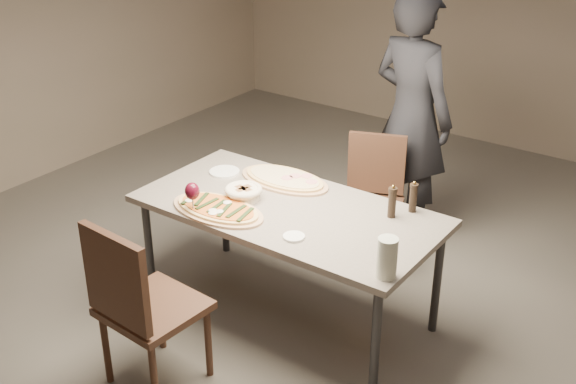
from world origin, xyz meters
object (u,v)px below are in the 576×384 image
Objects in this scene: ham_pizza at (285,179)px; chair_near at (138,301)px; dining_table at (288,216)px; carafe at (387,258)px; pepper_mill_left at (392,202)px; zucchini_pizza at (218,209)px; chair_far at (373,192)px; bread_basket at (243,192)px; diner at (412,116)px.

ham_pizza is 0.62× the size of chair_near.
dining_table is 0.91m from carafe.
ham_pizza is at bearing 177.68° from pepper_mill_left.
zucchini_pizza is 1.30m from chair_far.
pepper_mill_left is (0.78, -0.03, 0.08)m from ham_pizza.
carafe is 1.29m from chair_near.
bread_basket is 0.26× the size of chair_far.
dining_table is 8.40× the size of carafe.
dining_table is 0.31m from bread_basket.
chair_near is (-0.23, -1.01, -0.13)m from dining_table.
carafe is 0.24× the size of chair_far.
chair_far is (0.28, 1.95, -0.07)m from chair_near.
chair_near is at bearing -74.88° from ham_pizza.
bread_basket is 0.12× the size of diner.
chair_near reaches higher than pepper_mill_left.
ham_pizza is 1.17m from diner.
ham_pizza is 0.70× the size of chair_far.
bread_basket is 0.97m from chair_near.
chair_far is (0.36, 1.22, -0.27)m from zucchini_pizza.
diner reaches higher than zucchini_pizza.
diner is at bearing 76.05° from bread_basket.
ham_pizza is 1.30m from chair_near.
dining_table is 0.97× the size of diner.
carafe is at bearing -64.05° from pepper_mill_left.
carafe is at bearing -21.44° from dining_table.
dining_table is 2.91× the size of zucchini_pizza.
bread_basket is (0.02, 0.21, 0.03)m from zucchini_pizza.
zucchini_pizza is 0.57m from ham_pizza.
zucchini_pizza is 1.73m from diner.
chair_near reaches higher than bread_basket.
zucchini_pizza is 3.07× the size of pepper_mill_left.
chair_far is at bearing 85.42° from chair_near.
zucchini_pizza is at bearing -82.58° from ham_pizza.
dining_table is at bearing 14.13° from bread_basket.
pepper_mill_left reaches higher than zucchini_pizza.
carafe is at bearing 36.53° from chair_near.
diner is at bearing 112.05° from pepper_mill_left.
bread_basket is (-0.05, -0.35, 0.03)m from ham_pizza.
carafe is at bearing -1.07° from zucchini_pizza.
carafe is (1.06, -0.61, 0.09)m from ham_pizza.
ham_pizza is 3.09× the size of pepper_mill_left.
chair_far is 0.48× the size of diner.
zucchini_pizza is 0.33× the size of diner.
zucchini_pizza reaches higher than dining_table.
dining_table is at bearing 158.56° from carafe.
diner reaches higher than dining_table.
bread_basket is at bearing 167.00° from carafe.
dining_table is 0.96m from chair_far.
chair_far is at bearing 81.73° from ham_pizza.
chair_far reaches higher than zucchini_pizza.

